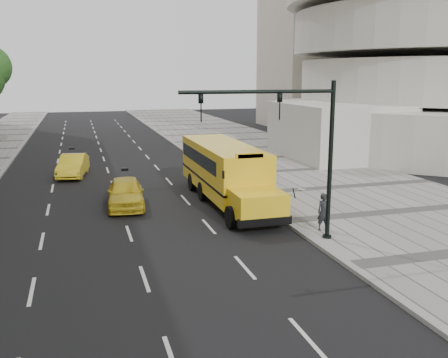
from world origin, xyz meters
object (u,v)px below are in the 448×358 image
object	(u,v)px
taxi_near	(126,193)
pedestrian	(324,212)
school_bus	(224,168)
taxi_far	(73,166)
traffic_signal	(298,142)

from	to	relation	value
taxi_near	pedestrian	size ratio (longest dim) A/B	2.78
taxi_near	pedestrian	world-z (taller)	pedestrian
pedestrian	school_bus	bearing A→B (deg)	113.23
taxi_far	traffic_signal	size ratio (longest dim) A/B	0.69
traffic_signal	taxi_near	bearing A→B (deg)	127.47
taxi_near	traffic_signal	bearing A→B (deg)	-48.09
pedestrian	traffic_signal	bearing A→B (deg)	-147.74
school_bus	pedestrian	xyz separation A→B (m)	(2.43, -6.66, -0.82)
school_bus	pedestrian	distance (m)	7.13
school_bus	traffic_signal	bearing A→B (deg)	-84.81
school_bus	taxi_near	world-z (taller)	school_bus
school_bus	taxi_near	size ratio (longest dim) A/B	2.61
taxi_near	taxi_far	world-z (taller)	taxi_near
taxi_far	school_bus	bearing A→B (deg)	-40.04
taxi_far	traffic_signal	bearing A→B (deg)	-53.91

